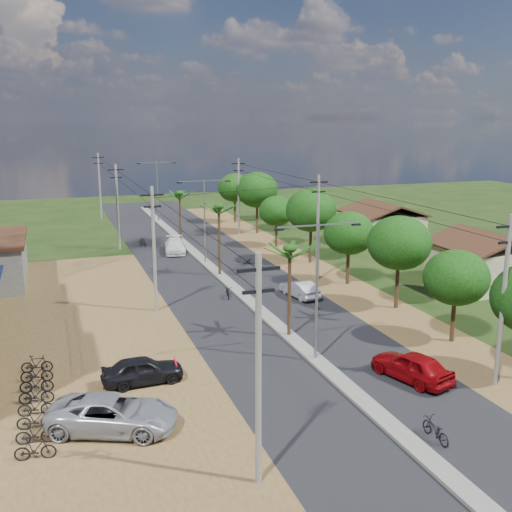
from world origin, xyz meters
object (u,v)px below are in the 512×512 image
Objects in this scene: car_red_near at (412,367)px; car_silver_mid at (299,289)px; roadside_sign at (176,369)px; parked_scooter_row at (36,400)px; car_white_far at (175,246)px; car_parked_dark at (143,371)px; car_parked_silver at (113,415)px; moto_rider_east at (435,431)px.

car_red_near is 1.16× the size of car_silver_mid.
parked_scooter_row is at bearing -162.34° from roadside_sign.
car_parked_dark reaches higher than car_white_far.
roadside_sign is (-12.09, -11.31, -0.19)m from car_silver_mid.
car_silver_mid is 0.70× the size of car_parked_silver.
car_silver_mid is 18.04m from car_parked_dark.
car_red_near is at bearing -110.50° from car_parked_dark.
car_red_near is 15.85m from car_silver_mid.
roadside_sign is (-11.68, 4.53, -0.32)m from car_red_near.
car_silver_mid reaches higher than parked_scooter_row.
car_white_far is 40.21m from moto_rider_east.
car_parked_dark is 1.82m from roadside_sign.
car_parked_silver is at bearing -96.56° from car_white_far.
car_red_near reaches higher than car_white_far.
moto_rider_east is at bearing 48.94° from car_red_near.
car_parked_silver is 6.04m from roadside_sign.
car_parked_silver is at bearing -16.42° from car_red_near.
car_parked_silver is 3.16× the size of moto_rider_east.
car_red_near reaches higher than moto_rider_east.
car_silver_mid is at bearing 33.81° from parked_scooter_row.
roadside_sign is 0.12× the size of parked_scooter_row.
car_silver_mid is 16.55m from roadside_sign.
parked_scooter_row is (-16.22, 8.62, 0.03)m from moto_rider_east.
car_white_far is at bearing -98.02° from car_red_near.
car_parked_silver reaches higher than car_silver_mid.
moto_rider_east is at bearing -89.82° from car_parked_silver.
car_parked_silver is at bearing -22.88° from moto_rider_east.
car_parked_silver is at bearing 153.23° from car_parked_dark.
car_parked_dark reaches higher than car_silver_mid.
car_red_near is 14.14m from car_parked_dark.
car_red_near is 18.96m from parked_scooter_row.
car_parked_silver reaches higher than car_parked_dark.
car_parked_dark is at bearing -167.04° from roadside_sign.
roadside_sign is at bearing -38.25° from car_red_near.
parked_scooter_row is at bearing -26.28° from car_red_near.
car_red_near is at bearing -71.49° from car_white_far.
car_parked_silver is (-9.98, -34.69, 0.08)m from car_white_far.
roadside_sign is at bearing -92.20° from car_white_far.
car_parked_dark is at bearing -34.77° from car_red_near.
parked_scooter_row is (-18.71, 3.05, -0.28)m from car_red_near.
parked_scooter_row is at bearing 24.80° from car_silver_mid.
car_parked_dark is at bearing -95.32° from car_white_far.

